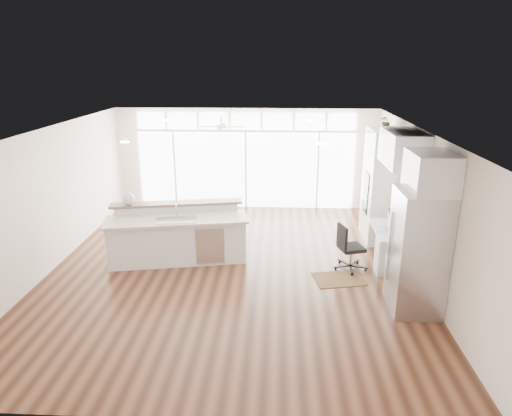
{
  "coord_description": "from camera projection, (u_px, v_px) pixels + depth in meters",
  "views": [
    {
      "loc": [
        0.87,
        -8.14,
        3.9
      ],
      "look_at": [
        0.44,
        0.6,
        1.06
      ],
      "focal_mm": 32.0,
      "sensor_mm": 36.0,
      "label": 1
    }
  ],
  "objects": [
    {
      "name": "keyboard",
      "position": [
        380.0,
        229.0,
        8.89
      ],
      "size": [
        0.18,
        0.37,
        0.02
      ],
      "primitive_type": "cube",
      "rotation": [
        0.0,
        0.0,
        -0.13
      ],
      "color": "white",
      "rests_on": "desk_nook"
    },
    {
      "name": "fridge_cabinet",
      "position": [
        431.0,
        172.0,
        6.83
      ],
      "size": [
        0.64,
        0.9,
        0.6
      ],
      "primitive_type": "cube",
      "color": "white",
      "rests_on": "wall_right"
    },
    {
      "name": "desk_nook",
      "position": [
        391.0,
        247.0,
        9.0
      ],
      "size": [
        0.72,
        1.3,
        0.76
      ],
      "primitive_type": "cube",
      "color": "white",
      "rests_on": "floor"
    },
    {
      "name": "framed_photos",
      "position": [
        405.0,
        189.0,
        9.25
      ],
      "size": [
        0.06,
        0.22,
        0.8
      ],
      "primitive_type": "cube",
      "color": "black",
      "rests_on": "wall_right"
    },
    {
      "name": "refrigerator",
      "position": [
        418.0,
        252.0,
        7.24
      ],
      "size": [
        0.76,
        0.9,
        2.0
      ],
      "primitive_type": "cube",
      "color": "#B1B1B6",
      "rests_on": "floor"
    },
    {
      "name": "wall_right",
      "position": [
        420.0,
        205.0,
        8.39
      ],
      "size": [
        0.04,
        8.0,
        2.7
      ],
      "primitive_type": "cube",
      "color": "white",
      "rests_on": "floor"
    },
    {
      "name": "upper_cabinets",
      "position": [
        403.0,
        149.0,
        8.39
      ],
      "size": [
        0.64,
        1.3,
        0.64
      ],
      "primitive_type": "cube",
      "color": "white",
      "rests_on": "wall_right"
    },
    {
      "name": "fishbowl",
      "position": [
        129.0,
        199.0,
        9.18
      ],
      "size": [
        0.26,
        0.26,
        0.25
      ],
      "primitive_type": "sphere",
      "rotation": [
        0.0,
        0.0,
        0.04
      ],
      "color": "silver",
      "rests_on": "kitchen_island"
    },
    {
      "name": "potted_plant",
      "position": [
        386.0,
        123.0,
        9.73
      ],
      "size": [
        0.32,
        0.35,
        0.25
      ],
      "primitive_type": "imported",
      "rotation": [
        0.0,
        0.0,
        0.13
      ],
      "color": "#2F5122",
      "rests_on": "oven_cabinet"
    },
    {
      "name": "wall_left",
      "position": [
        49.0,
        200.0,
        8.72
      ],
      "size": [
        0.04,
        8.0,
        2.7
      ],
      "primitive_type": "cube",
      "color": "white",
      "rests_on": "floor"
    },
    {
      "name": "ceiling_fan",
      "position": [
        221.0,
        122.0,
        10.89
      ],
      "size": [
        1.16,
        1.16,
        0.32
      ],
      "primitive_type": "cube",
      "color": "white",
      "rests_on": "ceiling"
    },
    {
      "name": "floor",
      "position": [
        232.0,
        268.0,
        8.98
      ],
      "size": [
        7.0,
        8.0,
        0.02
      ],
      "primitive_type": "cube",
      "color": "#3C1F12",
      "rests_on": "ground"
    },
    {
      "name": "ceiling",
      "position": [
        230.0,
        131.0,
        8.14
      ],
      "size": [
        7.0,
        8.0,
        0.02
      ],
      "primitive_type": "cube",
      "color": "white",
      "rests_on": "wall_back"
    },
    {
      "name": "rug",
      "position": [
        339.0,
        279.0,
        8.51
      ],
      "size": [
        1.02,
        0.82,
        0.01
      ],
      "primitive_type": "cube",
      "rotation": [
        0.0,
        0.0,
        0.2
      ],
      "color": "#392512",
      "rests_on": "floor"
    },
    {
      "name": "recessed_lights",
      "position": [
        231.0,
        130.0,
        8.34
      ],
      "size": [
        3.4,
        3.0,
        0.02
      ],
      "primitive_type": "cube",
      "color": "white",
      "rests_on": "ceiling"
    },
    {
      "name": "glass_wall",
      "position": [
        246.0,
        170.0,
        12.39
      ],
      "size": [
        5.8,
        0.06,
        2.08
      ],
      "primitive_type": "cube",
      "color": "white",
      "rests_on": "wall_back"
    },
    {
      "name": "kitchen_island",
      "position": [
        178.0,
        235.0,
        9.14
      ],
      "size": [
        2.95,
        1.56,
        1.11
      ],
      "primitive_type": "cube",
      "rotation": [
        0.0,
        0.0,
        0.19
      ],
      "color": "white",
      "rests_on": "floor"
    },
    {
      "name": "office_chair",
      "position": [
        351.0,
        247.0,
        8.79
      ],
      "size": [
        0.58,
        0.56,
        0.91
      ],
      "primitive_type": "cube",
      "rotation": [
        0.0,
        0.0,
        0.29
      ],
      "color": "black",
      "rests_on": "floor"
    },
    {
      "name": "transom_row",
      "position": [
        246.0,
        121.0,
        11.98
      ],
      "size": [
        5.9,
        0.06,
        0.4
      ],
      "primitive_type": "cube",
      "color": "white",
      "rests_on": "wall_back"
    },
    {
      "name": "desk_window",
      "position": [
        415.0,
        191.0,
        8.62
      ],
      "size": [
        0.04,
        0.85,
        0.85
      ],
      "primitive_type": "cube",
      "color": "white",
      "rests_on": "wall_right"
    },
    {
      "name": "oven_cabinet",
      "position": [
        381.0,
        185.0,
        10.15
      ],
      "size": [
        0.64,
        1.2,
        2.5
      ],
      "primitive_type": "cube",
      "color": "white",
      "rests_on": "floor"
    },
    {
      "name": "wall_back",
      "position": [
        246.0,
        159.0,
        12.36
      ],
      "size": [
        7.0,
        0.04,
        2.7
      ],
      "primitive_type": "cube",
      "color": "white",
      "rests_on": "floor"
    },
    {
      "name": "wall_front",
      "position": [
        192.0,
        316.0,
        4.76
      ],
      "size": [
        7.0,
        0.04,
        2.7
      ],
      "primitive_type": "cube",
      "color": "white",
      "rests_on": "floor"
    },
    {
      "name": "monitor",
      "position": [
        390.0,
        220.0,
        8.82
      ],
      "size": [
        0.15,
        0.47,
        0.38
      ],
      "primitive_type": "cube",
      "rotation": [
        0.0,
        0.0,
        -0.16
      ],
      "color": "black",
      "rests_on": "desk_nook"
    }
  ]
}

